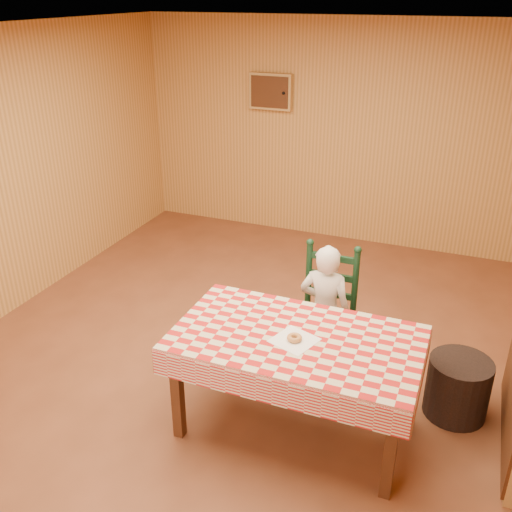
{
  "coord_description": "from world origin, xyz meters",
  "views": [
    {
      "loc": [
        1.5,
        -3.57,
        2.86
      ],
      "look_at": [
        0.0,
        0.2,
        0.95
      ],
      "focal_mm": 40.0,
      "sensor_mm": 36.0,
      "label": 1
    }
  ],
  "objects_px": {
    "dining_table": "(296,347)",
    "storage_bin": "(458,387)",
    "seated_child": "(325,311)",
    "ladder_chair": "(326,314)"
  },
  "relations": [
    {
      "from": "dining_table",
      "to": "storage_bin",
      "type": "bearing_deg",
      "value": 29.08
    },
    {
      "from": "seated_child",
      "to": "storage_bin",
      "type": "relative_size",
      "value": 2.48
    },
    {
      "from": "seated_child",
      "to": "storage_bin",
      "type": "bearing_deg",
      "value": 172.35
    },
    {
      "from": "dining_table",
      "to": "seated_child",
      "type": "height_order",
      "value": "seated_child"
    },
    {
      "from": "dining_table",
      "to": "seated_child",
      "type": "xyz_separation_m",
      "value": [
        0.0,
        0.73,
        -0.13
      ]
    },
    {
      "from": "ladder_chair",
      "to": "storage_bin",
      "type": "xyz_separation_m",
      "value": [
        1.06,
        -0.2,
        -0.28
      ]
    },
    {
      "from": "dining_table",
      "to": "seated_child",
      "type": "bearing_deg",
      "value": 90.0
    },
    {
      "from": "ladder_chair",
      "to": "storage_bin",
      "type": "bearing_deg",
      "value": -10.66
    },
    {
      "from": "dining_table",
      "to": "storage_bin",
      "type": "relative_size",
      "value": 3.66
    },
    {
      "from": "storage_bin",
      "to": "ladder_chair",
      "type": "bearing_deg",
      "value": 169.34
    }
  ]
}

